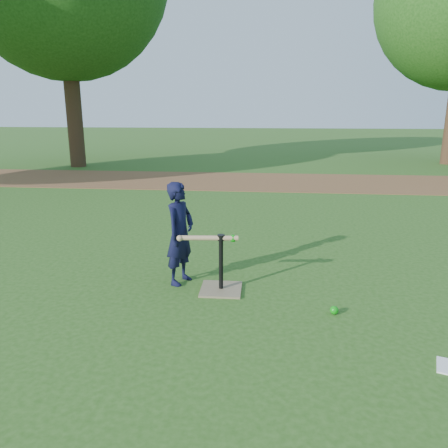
# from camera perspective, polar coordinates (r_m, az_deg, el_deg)

# --- Properties ---
(ground) EXTENTS (80.00, 80.00, 0.00)m
(ground) POSITION_cam_1_polar(r_m,az_deg,el_deg) (4.39, 0.83, -10.35)
(ground) COLOR #285116
(ground) RESTS_ON ground
(dirt_strip) EXTENTS (24.00, 3.00, 0.01)m
(dirt_strip) POSITION_cam_1_polar(r_m,az_deg,el_deg) (11.62, 4.23, 5.58)
(dirt_strip) COLOR brown
(dirt_strip) RESTS_ON ground
(child) EXTENTS (0.39, 0.48, 1.13)m
(child) POSITION_cam_1_polar(r_m,az_deg,el_deg) (4.74, -5.77, -1.24)
(child) COLOR black
(child) RESTS_ON ground
(wiffle_ball_ground) EXTENTS (0.08, 0.08, 0.08)m
(wiffle_ball_ground) POSITION_cam_1_polar(r_m,az_deg,el_deg) (4.30, 14.20, -10.85)
(wiffle_ball_ground) COLOR #0D9210
(wiffle_ball_ground) RESTS_ON ground
(batting_tee) EXTENTS (0.44, 0.44, 0.61)m
(batting_tee) POSITION_cam_1_polar(r_m,az_deg,el_deg) (4.65, -0.39, -7.39)
(batting_tee) COLOR #847154
(batting_tee) RESTS_ON ground
(swing_action) EXTENTS (0.63, 0.15, 0.08)m
(swing_action) POSITION_cam_1_polar(r_m,az_deg,el_deg) (4.49, -1.71, -1.85)
(swing_action) COLOR tan
(swing_action) RESTS_ON ground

